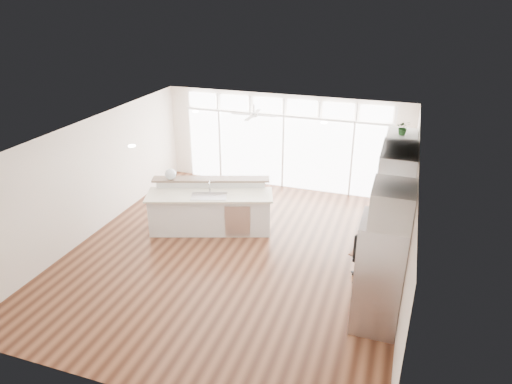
% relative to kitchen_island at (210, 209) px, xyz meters
% --- Properties ---
extents(floor, '(7.00, 8.00, 0.02)m').
position_rel_kitchen_island_xyz_m(floor, '(0.91, -0.80, -0.59)').
color(floor, '#432214').
rests_on(floor, ground).
extents(ceiling, '(7.00, 8.00, 0.02)m').
position_rel_kitchen_island_xyz_m(ceiling, '(0.91, -0.80, 2.12)').
color(ceiling, white).
rests_on(ceiling, wall_back).
extents(wall_back, '(7.00, 0.04, 2.70)m').
position_rel_kitchen_island_xyz_m(wall_back, '(0.91, 3.20, 0.77)').
color(wall_back, white).
rests_on(wall_back, floor).
extents(wall_front, '(7.00, 0.04, 2.70)m').
position_rel_kitchen_island_xyz_m(wall_front, '(0.91, -4.80, 0.77)').
color(wall_front, white).
rests_on(wall_front, floor).
extents(wall_left, '(0.04, 8.00, 2.70)m').
position_rel_kitchen_island_xyz_m(wall_left, '(-2.59, -0.80, 0.77)').
color(wall_left, white).
rests_on(wall_left, floor).
extents(wall_right, '(0.04, 8.00, 2.70)m').
position_rel_kitchen_island_xyz_m(wall_right, '(4.41, -0.80, 0.77)').
color(wall_right, white).
rests_on(wall_right, floor).
extents(glass_wall, '(5.80, 0.06, 2.08)m').
position_rel_kitchen_island_xyz_m(glass_wall, '(0.91, 3.14, 0.47)').
color(glass_wall, white).
rests_on(glass_wall, wall_back).
extents(transom_row, '(5.90, 0.06, 0.40)m').
position_rel_kitchen_island_xyz_m(transom_row, '(0.91, 3.14, 1.80)').
color(transom_row, white).
rests_on(transom_row, wall_back).
extents(desk_window, '(0.04, 0.85, 0.85)m').
position_rel_kitchen_island_xyz_m(desk_window, '(4.37, -0.50, 0.97)').
color(desk_window, white).
rests_on(desk_window, wall_right).
extents(ceiling_fan, '(1.16, 1.16, 0.32)m').
position_rel_kitchen_island_xyz_m(ceiling_fan, '(0.41, 2.00, 1.90)').
color(ceiling_fan, white).
rests_on(ceiling_fan, ceiling).
extents(recessed_lights, '(3.40, 3.00, 0.02)m').
position_rel_kitchen_island_xyz_m(recessed_lights, '(0.91, -0.60, 2.10)').
color(recessed_lights, white).
rests_on(recessed_lights, ceiling).
extents(oven_cabinet, '(0.64, 1.20, 2.50)m').
position_rel_kitchen_island_xyz_m(oven_cabinet, '(4.08, 1.00, 0.67)').
color(oven_cabinet, white).
rests_on(oven_cabinet, floor).
extents(desk_nook, '(0.72, 1.30, 0.76)m').
position_rel_kitchen_island_xyz_m(desk_nook, '(4.04, -0.50, -0.20)').
color(desk_nook, white).
rests_on(desk_nook, floor).
extents(upper_cabinets, '(0.64, 1.30, 0.64)m').
position_rel_kitchen_island_xyz_m(upper_cabinets, '(4.08, -0.50, 1.77)').
color(upper_cabinets, white).
rests_on(upper_cabinets, wall_right).
extents(refrigerator, '(0.76, 0.90, 2.00)m').
position_rel_kitchen_island_xyz_m(refrigerator, '(4.02, -2.15, 0.42)').
color(refrigerator, silver).
rests_on(refrigerator, floor).
extents(fridge_cabinet, '(0.64, 0.90, 0.60)m').
position_rel_kitchen_island_xyz_m(fridge_cabinet, '(4.08, -2.15, 1.72)').
color(fridge_cabinet, white).
rests_on(fridge_cabinet, wall_right).
extents(framed_photos, '(0.06, 0.22, 0.80)m').
position_rel_kitchen_island_xyz_m(framed_photos, '(4.37, 0.12, 0.82)').
color(framed_photos, black).
rests_on(framed_photos, wall_right).
extents(kitchen_island, '(3.13, 1.98, 1.16)m').
position_rel_kitchen_island_xyz_m(kitchen_island, '(0.00, 0.00, 0.00)').
color(kitchen_island, white).
rests_on(kitchen_island, floor).
extents(rug, '(0.94, 0.81, 0.01)m').
position_rel_kitchen_island_xyz_m(rug, '(3.76, 0.09, -0.58)').
color(rug, '#3D1E13').
rests_on(rug, floor).
extents(office_chair, '(0.69, 0.67, 1.02)m').
position_rel_kitchen_island_xyz_m(office_chair, '(3.77, -0.95, -0.07)').
color(office_chair, black).
rests_on(office_chair, floor).
extents(fishbowl, '(0.33, 0.33, 0.27)m').
position_rel_kitchen_island_xyz_m(fishbowl, '(-1.03, 0.08, 0.72)').
color(fishbowl, silver).
rests_on(fishbowl, kitchen_island).
extents(monitor, '(0.14, 0.45, 0.37)m').
position_rel_kitchen_island_xyz_m(monitor, '(3.96, -0.50, 0.37)').
color(monitor, black).
rests_on(monitor, desk_nook).
extents(keyboard, '(0.14, 0.29, 0.01)m').
position_rel_kitchen_island_xyz_m(keyboard, '(3.79, -0.50, 0.19)').
color(keyboard, silver).
rests_on(keyboard, desk_nook).
extents(potted_plant, '(0.30, 0.33, 0.24)m').
position_rel_kitchen_island_xyz_m(potted_plant, '(4.08, 1.00, 2.04)').
color(potted_plant, '#2A5C27').
rests_on(potted_plant, oven_cabinet).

